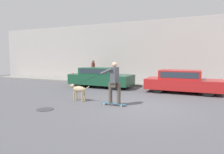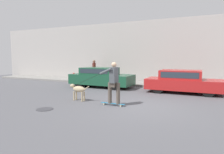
% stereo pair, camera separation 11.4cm
% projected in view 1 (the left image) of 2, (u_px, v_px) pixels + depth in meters
% --- Properties ---
extents(ground_plane, '(36.00, 36.00, 0.00)m').
position_uv_depth(ground_plane, '(140.00, 106.00, 7.85)').
color(ground_plane, '#545459').
extents(back_wall, '(32.00, 0.30, 4.62)m').
position_uv_depth(back_wall, '(169.00, 52.00, 14.08)').
color(back_wall, '#B2ADA8').
rests_on(back_wall, ground_plane).
extents(sidewalk_curb, '(30.00, 1.90, 0.14)m').
position_uv_depth(sidewalk_curb, '(166.00, 85.00, 13.28)').
color(sidewalk_curb, gray).
rests_on(sidewalk_curb, ground_plane).
extents(parked_car_0, '(4.06, 1.72, 1.27)m').
position_uv_depth(parked_car_0, '(101.00, 77.00, 12.89)').
color(parked_car_0, black).
rests_on(parked_car_0, ground_plane).
extents(parked_car_1, '(3.95, 1.72, 1.23)m').
position_uv_depth(parked_car_1, '(182.00, 82.00, 10.83)').
color(parked_car_1, black).
rests_on(parked_car_1, ground_plane).
extents(dog, '(1.07, 0.35, 0.72)m').
position_uv_depth(dog, '(79.00, 90.00, 8.79)').
color(dog, tan).
rests_on(dog, ground_plane).
extents(skateboarder, '(2.62, 0.62, 1.73)m').
position_uv_depth(skateboarder, '(114.00, 81.00, 7.85)').
color(skateboarder, beige).
rests_on(skateboarder, ground_plane).
extents(pedestrian_with_bag, '(0.39, 0.70, 1.59)m').
position_uv_depth(pedestrian_with_bag, '(93.00, 69.00, 15.27)').
color(pedestrian_with_bag, '#28282D').
rests_on(pedestrian_with_bag, sidewalk_curb).
extents(manhole_cover, '(0.61, 0.61, 0.01)m').
position_uv_depth(manhole_cover, '(45.00, 109.00, 7.32)').
color(manhole_cover, '#38383D').
rests_on(manhole_cover, ground_plane).
extents(fire_hydrant, '(0.18, 0.18, 0.78)m').
position_uv_depth(fire_hydrant, '(73.00, 78.00, 14.89)').
color(fire_hydrant, red).
rests_on(fire_hydrant, ground_plane).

